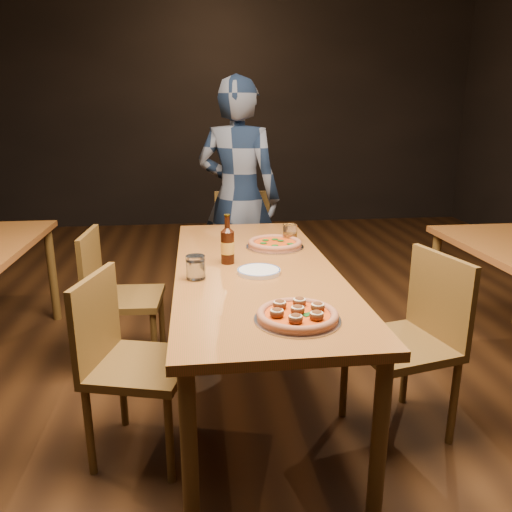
{
  "coord_description": "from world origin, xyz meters",
  "views": [
    {
      "loc": [
        -0.29,
        -2.42,
        1.51
      ],
      "look_at": [
        0.0,
        -0.05,
        0.82
      ],
      "focal_mm": 35.0,
      "sensor_mm": 36.0,
      "label": 1
    }
  ],
  "objects": [
    {
      "name": "water_glass",
      "position": [
        -0.3,
        -0.16,
        0.81
      ],
      "size": [
        0.09,
        0.09,
        0.11
      ],
      "primitive_type": "cylinder",
      "color": "white",
      "rests_on": "table_main"
    },
    {
      "name": "pizza_meatball",
      "position": [
        0.08,
        -0.7,
        0.77
      ],
      "size": [
        0.33,
        0.33,
        0.06
      ],
      "rotation": [
        0.0,
        0.0,
        -0.03
      ],
      "color": "#B7B7BF",
      "rests_on": "table_main"
    },
    {
      "name": "pizza_margherita",
      "position": [
        0.16,
        0.36,
        0.77
      ],
      "size": [
        0.34,
        0.34,
        0.04
      ],
      "rotation": [
        0.0,
        0.0,
        0.36
      ],
      "color": "#B7B7BF",
      "rests_on": "table_main"
    },
    {
      "name": "room_shell",
      "position": [
        0.0,
        0.0,
        1.86
      ],
      "size": [
        9.0,
        9.0,
        9.0
      ],
      "color": "black",
      "rests_on": "ground"
    },
    {
      "name": "ground",
      "position": [
        0.0,
        0.0,
        0.0
      ],
      "size": [
        9.0,
        9.0,
        0.0
      ],
      "primitive_type": "plane",
      "color": "black"
    },
    {
      "name": "amber_glass",
      "position": [
        0.27,
        0.47,
        0.8
      ],
      "size": [
        0.09,
        0.09,
        0.11
      ],
      "primitive_type": "cylinder",
      "color": "#AC6113",
      "rests_on": "table_main"
    },
    {
      "name": "chair_end",
      "position": [
        0.07,
        1.32,
        0.47
      ],
      "size": [
        0.46,
        0.46,
        0.94
      ],
      "primitive_type": null,
      "rotation": [
        0.0,
        0.0,
        -0.04
      ],
      "color": "brown",
      "rests_on": "ground"
    },
    {
      "name": "diner",
      "position": [
        0.03,
        1.32,
        0.88
      ],
      "size": [
        0.76,
        0.65,
        1.76
      ],
      "primitive_type": "imported",
      "rotation": [
        0.0,
        0.0,
        2.72
      ],
      "color": "black",
      "rests_on": "ground"
    },
    {
      "name": "chair_main_nw",
      "position": [
        -0.55,
        -0.4,
        0.44
      ],
      "size": [
        0.51,
        0.51,
        0.88
      ],
      "primitive_type": null,
      "rotation": [
        0.0,
        0.0,
        1.3
      ],
      "color": "brown",
      "rests_on": "ground"
    },
    {
      "name": "plate_stack",
      "position": [
        0.01,
        -0.12,
        0.76
      ],
      "size": [
        0.21,
        0.21,
        0.02
      ],
      "primitive_type": "cylinder",
      "color": "white",
      "rests_on": "table_main"
    },
    {
      "name": "chair_main_sw",
      "position": [
        -0.72,
        0.45,
        0.44
      ],
      "size": [
        0.44,
        0.44,
        0.89
      ],
      "primitive_type": null,
      "rotation": [
        0.0,
        0.0,
        1.51
      ],
      "color": "brown",
      "rests_on": "ground"
    },
    {
      "name": "table_main",
      "position": [
        0.0,
        0.0,
        0.68
      ],
      "size": [
        0.8,
        2.0,
        0.75
      ],
      "color": "brown",
      "rests_on": "ground"
    },
    {
      "name": "beer_bottle",
      "position": [
        -0.13,
        0.07,
        0.84
      ],
      "size": [
        0.07,
        0.07,
        0.25
      ],
      "rotation": [
        0.0,
        0.0,
        -0.03
      ],
      "color": "black",
      "rests_on": "table_main"
    },
    {
      "name": "chair_main_e",
      "position": [
        0.65,
        -0.38,
        0.46
      ],
      "size": [
        0.51,
        0.51,
        0.92
      ],
      "primitive_type": null,
      "rotation": [
        0.0,
        0.0,
        -1.35
      ],
      "color": "brown",
      "rests_on": "ground"
    }
  ]
}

